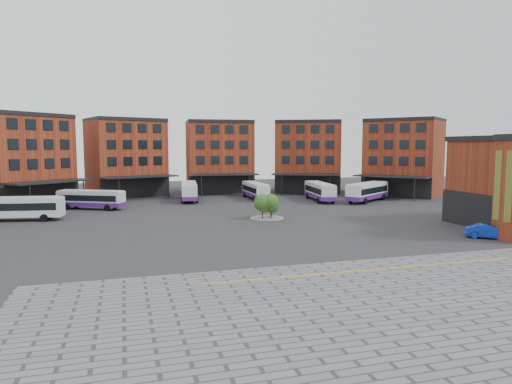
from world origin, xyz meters
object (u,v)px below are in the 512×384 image
object	(u,v)px
bus_a	(18,207)
bus_d	(255,190)
bus_b	(91,199)
bus_f	(368,191)
bus_c	(189,191)
bus_e	(320,191)
blue_car	(489,231)
tree_island	(268,205)

from	to	relation	value
bus_a	bus_d	bearing A→B (deg)	-58.36
bus_b	bus_f	world-z (taller)	bus_f
bus_a	bus_b	distance (m)	11.81
bus_a	bus_c	bearing A→B (deg)	-47.87
bus_d	bus_f	distance (m)	19.51
bus_d	bus_f	size ratio (longest dim) A/B	0.95
bus_a	bus_b	size ratio (longest dim) A/B	1.09
bus_d	bus_e	distance (m)	11.47
bus_c	bus_f	size ratio (longest dim) A/B	1.04
bus_f	blue_car	size ratio (longest dim) A/B	2.44
tree_island	bus_a	bearing A→B (deg)	166.41
bus_b	bus_e	world-z (taller)	bus_e
bus_c	bus_e	xyz separation A→B (m)	(21.63, -6.47, -0.01)
bus_d	bus_e	size ratio (longest dim) A/B	0.92
bus_c	bus_d	size ratio (longest dim) A/B	1.09
bus_e	tree_island	bearing A→B (deg)	-124.01
bus_b	bus_d	size ratio (longest dim) A/B	0.97
blue_car	bus_b	bearing A→B (deg)	87.97
bus_d	bus_f	xyz separation A→B (m)	(17.23, -9.15, 0.17)
bus_e	bus_f	distance (m)	8.06
bus_f	tree_island	bearing A→B (deg)	-95.03
tree_island	bus_b	distance (m)	27.74
bus_e	bus_c	bearing A→B (deg)	171.13
blue_car	bus_d	bearing A→B (deg)	56.31
bus_c	bus_d	xyz separation A→B (m)	(11.70, -0.74, -0.12)
bus_a	bus_d	world-z (taller)	bus_a
tree_island	bus_d	size ratio (longest dim) A/B	0.43
bus_b	bus_d	world-z (taller)	bus_d
bus_b	bus_e	distance (m)	37.26
tree_island	blue_car	size ratio (longest dim) A/B	0.99
bus_d	blue_car	world-z (taller)	bus_d
bus_a	bus_e	xyz separation A→B (m)	(45.38, 8.90, -0.11)
tree_island	bus_d	world-z (taller)	tree_island
bus_d	blue_car	xyz separation A→B (m)	(13.17, -40.37, -0.84)
bus_e	blue_car	bearing A→B (deg)	-76.87
bus_c	blue_car	xyz separation A→B (m)	(24.87, -41.12, -0.96)
tree_island	bus_f	bearing A→B (deg)	30.52
bus_a	blue_car	bearing A→B (deg)	-108.69
bus_c	bus_d	bearing A→B (deg)	3.64
bus_e	bus_f	bearing A→B (deg)	-17.32
tree_island	bus_a	distance (m)	31.66
bus_b	bus_c	world-z (taller)	bus_c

